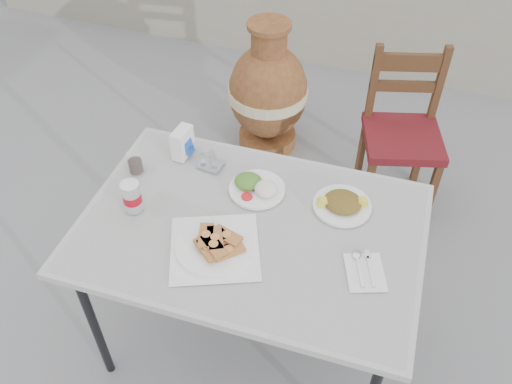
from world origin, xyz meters
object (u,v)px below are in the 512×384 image
(chair, at_px, (402,132))
(terracotta_urn, at_px, (268,93))
(pide_plate, at_px, (214,243))
(condiment_caddy, at_px, (210,162))
(cola_glass, at_px, (135,163))
(napkin_holder, at_px, (183,143))
(salad_rice_plate, at_px, (256,186))
(salad_chopped_plate, at_px, (342,203))
(cafe_table, at_px, (251,235))
(soda_can, at_px, (132,197))

(chair, bearing_deg, terracotta_urn, 148.99)
(pide_plate, distance_m, condiment_caddy, 0.42)
(terracotta_urn, bearing_deg, cola_glass, -97.19)
(pide_plate, height_order, napkin_holder, napkin_holder)
(napkin_holder, relative_size, chair, 0.14)
(salad_rice_plate, height_order, chair, chair)
(salad_chopped_plate, height_order, napkin_holder, napkin_holder)
(cafe_table, height_order, cola_glass, cola_glass)
(napkin_holder, bearing_deg, cola_glass, -126.54)
(pide_plate, distance_m, soda_can, 0.35)
(salad_chopped_plate, bearing_deg, pide_plate, -137.15)
(terracotta_urn, bearing_deg, salad_chopped_plate, -59.61)
(cola_glass, height_order, chair, chair)
(cafe_table, bearing_deg, condiment_caddy, 136.46)
(terracotta_urn, bearing_deg, condiment_caddy, -84.01)
(chair, bearing_deg, cafe_table, -127.53)
(cafe_table, bearing_deg, napkin_holder, 144.64)
(salad_chopped_plate, xyz_separation_m, terracotta_urn, (-0.64, 1.10, -0.37))
(salad_rice_plate, bearing_deg, condiment_caddy, 162.47)
(chair, bearing_deg, salad_rice_plate, -133.01)
(salad_chopped_plate, distance_m, cola_glass, 0.79)
(cola_glass, distance_m, chair, 1.38)
(salad_chopped_plate, relative_size, condiment_caddy, 2.14)
(salad_chopped_plate, height_order, terracotta_urn, terracotta_urn)
(cola_glass, bearing_deg, pide_plate, -30.75)
(condiment_caddy, bearing_deg, cafe_table, -43.54)
(chair, xyz_separation_m, terracotta_urn, (-0.78, 0.20, -0.07))
(pide_plate, height_order, salad_rice_plate, pide_plate)
(pide_plate, height_order, soda_can, soda_can)
(condiment_caddy, distance_m, chair, 1.13)
(napkin_holder, xyz_separation_m, condiment_caddy, (0.13, -0.03, -0.04))
(salad_chopped_plate, relative_size, terracotta_urn, 0.26)
(pide_plate, bearing_deg, cafe_table, 60.30)
(napkin_holder, bearing_deg, cafe_table, -30.55)
(cafe_table, relative_size, salad_rice_plate, 5.80)
(cafe_table, bearing_deg, terracotta_urn, 105.72)
(salad_rice_plate, distance_m, cola_glass, 0.47)
(salad_rice_plate, bearing_deg, pide_plate, -97.12)
(soda_can, xyz_separation_m, terracotta_urn, (0.06, 1.35, -0.41))
(soda_can, distance_m, cola_glass, 0.20)
(cafe_table, distance_m, chair, 1.19)
(soda_can, bearing_deg, napkin_holder, 82.98)
(salad_rice_plate, xyz_separation_m, condiment_caddy, (-0.21, 0.07, 0.00))
(chair, bearing_deg, cola_glass, -150.34)
(pide_plate, bearing_deg, terracotta_urn, 101.30)
(salad_chopped_plate, relative_size, cola_glass, 2.48)
(salad_chopped_plate, bearing_deg, soda_can, -159.90)
(napkin_holder, bearing_deg, salad_chopped_plate, -1.65)
(cafe_table, bearing_deg, soda_can, -171.71)
(pide_plate, relative_size, salad_rice_plate, 1.84)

